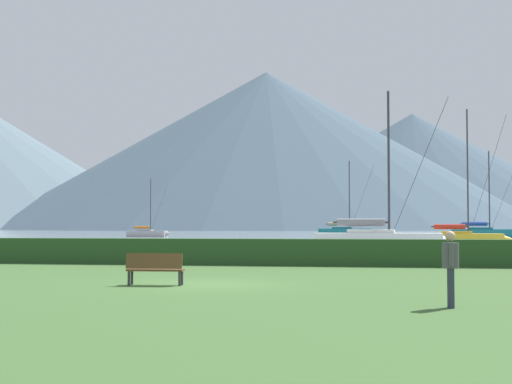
{
  "coord_description": "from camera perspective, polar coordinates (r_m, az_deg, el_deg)",
  "views": [
    {
      "loc": [
        5.34,
        -21.88,
        1.79
      ],
      "look_at": [
        -6.55,
        47.74,
        4.88
      ],
      "focal_mm": 52.55,
      "sensor_mm": 36.0,
      "label": 1
    }
  ],
  "objects": [
    {
      "name": "sailboat_slip_7",
      "position": [
        64.72,
        15.45,
        -3.42
      ],
      "size": [
        7.84,
        2.76,
        11.46
      ],
      "rotation": [
        0.0,
        0.0,
        -0.07
      ],
      "color": "gold",
      "rests_on": "harbor_water"
    },
    {
      "name": "park_bench_under_tree",
      "position": [
        22.33,
        -7.7,
        -5.71
      ],
      "size": [
        1.7,
        0.57,
        0.95
      ],
      "rotation": [
        0.0,
        0.0,
        0.06
      ],
      "color": "brown",
      "rests_on": "ground_plane"
    },
    {
      "name": "distant_hill_west_ridge",
      "position": [
        375.28,
        11.83,
        1.58
      ],
      "size": [
        197.66,
        197.66,
        56.49
      ],
      "primitive_type": "cone",
      "color": "#425666",
      "rests_on": "ground_plane"
    },
    {
      "name": "sailboat_slip_8",
      "position": [
        111.62,
        6.85,
        -3.03
      ],
      "size": [
        9.08,
        2.95,
        11.27
      ],
      "rotation": [
        0.0,
        0.0,
        0.04
      ],
      "color": "#19707A",
      "rests_on": "harbor_water"
    },
    {
      "name": "distant_hill_central_peak",
      "position": [
        336.64,
        0.79,
        3.21
      ],
      "size": [
        242.21,
        242.21,
        70.68
      ],
      "primitive_type": "cone",
      "color": "#425666",
      "rests_on": "ground_plane"
    },
    {
      "name": "sailboat_slip_0",
      "position": [
        96.59,
        17.04,
        -3.02
      ],
      "size": [
        9.21,
        3.44,
        10.92
      ],
      "rotation": [
        0.0,
        0.0,
        -0.1
      ],
      "color": "#19707A",
      "rests_on": "harbor_water"
    },
    {
      "name": "harbor_water",
      "position": [
        158.98,
        7.77,
        -3.13
      ],
      "size": [
        320.0,
        246.0,
        0.0
      ],
      "primitive_type": "cube",
      "color": "#8C9EA3",
      "rests_on": "ground_plane"
    },
    {
      "name": "hedge_line",
      "position": [
        33.33,
        0.47,
        -4.58
      ],
      "size": [
        80.0,
        1.2,
        1.16
      ],
      "primitive_type": "cube",
      "color": "#284C23",
      "rests_on": "ground_plane"
    },
    {
      "name": "ground_plane",
      "position": [
        22.59,
        -4.04,
        -7.04
      ],
      "size": [
        1000.0,
        1000.0,
        0.0
      ],
      "primitive_type": "plane",
      "color": "#3D602D"
    },
    {
      "name": "sailboat_slip_10",
      "position": [
        112.04,
        -8.24,
        -3.11
      ],
      "size": [
        6.72,
        2.08,
        8.65
      ],
      "rotation": [
        0.0,
        0.0,
        0.02
      ],
      "color": "#9E9EA3",
      "rests_on": "harbor_water"
    },
    {
      "name": "person_standing_walker",
      "position": [
        16.7,
        14.59,
        -5.22
      ],
      "size": [
        0.36,
        0.57,
        1.65
      ],
      "rotation": [
        0.0,
        0.0,
        -0.01
      ],
      "color": "#2D3347",
      "rests_on": "ground_plane"
    },
    {
      "name": "sailboat_slip_11",
      "position": [
        48.65,
        9.45,
        -3.69
      ],
      "size": [
        9.3,
        3.07,
        10.39
      ],
      "rotation": [
        0.0,
        0.0,
        -0.04
      ],
      "color": "white",
      "rests_on": "harbor_water"
    }
  ]
}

